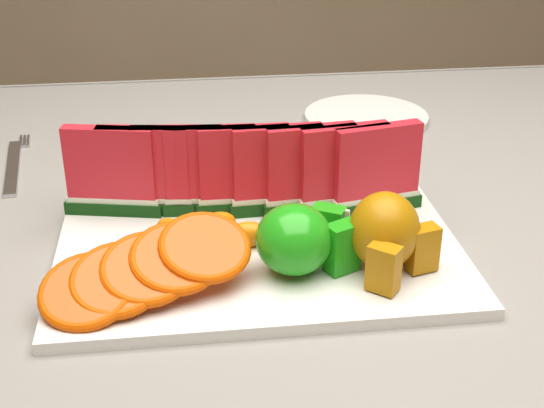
{
  "coord_description": "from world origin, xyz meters",
  "views": [
    {
      "loc": [
        -0.08,
        -0.74,
        1.15
      ],
      "look_at": [
        0.01,
        -0.08,
        0.81
      ],
      "focal_mm": 50.0,
      "sensor_mm": 36.0,
      "label": 1
    }
  ],
  "objects_px": {
    "fork": "(14,165)",
    "apple_cluster": "(301,239)",
    "platter": "(258,245)",
    "pear_cluster": "(387,234)",
    "side_plate": "(366,117)"
  },
  "relations": [
    {
      "from": "apple_cluster",
      "to": "side_plate",
      "type": "relative_size",
      "value": 0.47
    },
    {
      "from": "apple_cluster",
      "to": "fork",
      "type": "relative_size",
      "value": 0.52
    },
    {
      "from": "side_plate",
      "to": "fork",
      "type": "distance_m",
      "value": 0.49
    },
    {
      "from": "side_plate",
      "to": "fork",
      "type": "height_order",
      "value": "side_plate"
    },
    {
      "from": "pear_cluster",
      "to": "fork",
      "type": "xyz_separation_m",
      "value": [
        -0.4,
        0.32,
        -0.05
      ]
    },
    {
      "from": "fork",
      "to": "apple_cluster",
      "type": "bearing_deg",
      "value": -44.23
    },
    {
      "from": "apple_cluster",
      "to": "pear_cluster",
      "type": "xyz_separation_m",
      "value": [
        0.08,
        -0.01,
        0.01
      ]
    },
    {
      "from": "platter",
      "to": "fork",
      "type": "bearing_deg",
      "value": 138.88
    },
    {
      "from": "apple_cluster",
      "to": "pear_cluster",
      "type": "bearing_deg",
      "value": -6.62
    },
    {
      "from": "platter",
      "to": "pear_cluster",
      "type": "height_order",
      "value": "pear_cluster"
    },
    {
      "from": "pear_cluster",
      "to": "platter",
      "type": "bearing_deg",
      "value": 147.75
    },
    {
      "from": "platter",
      "to": "pear_cluster",
      "type": "relative_size",
      "value": 4.06
    },
    {
      "from": "platter",
      "to": "pear_cluster",
      "type": "xyz_separation_m",
      "value": [
        0.11,
        -0.07,
        0.04
      ]
    },
    {
      "from": "apple_cluster",
      "to": "pear_cluster",
      "type": "relative_size",
      "value": 1.03
    },
    {
      "from": "apple_cluster",
      "to": "pear_cluster",
      "type": "height_order",
      "value": "pear_cluster"
    }
  ]
}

